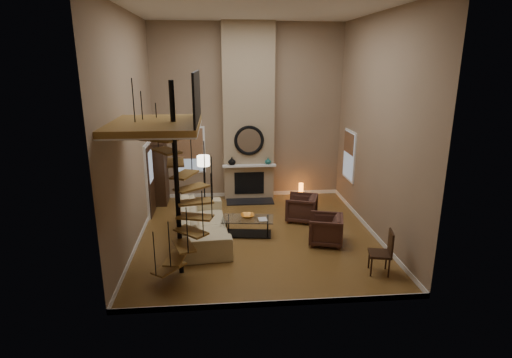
{
  "coord_description": "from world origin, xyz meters",
  "views": [
    {
      "loc": [
        -0.91,
        -9.82,
        4.39
      ],
      "look_at": [
        0.0,
        0.4,
        1.4
      ],
      "focal_mm": 28.84,
      "sensor_mm": 36.0,
      "label": 1
    }
  ],
  "objects": [
    {
      "name": "ceiling",
      "position": [
        0.0,
        0.0,
        5.5
      ],
      "size": [
        6.0,
        6.5,
        0.01
      ],
      "primitive_type": "cube",
      "color": "silver",
      "rests_on": "back_wall"
    },
    {
      "name": "side_chair",
      "position": [
        2.48,
        -2.21,
        0.53
      ],
      "size": [
        0.53,
        0.53,
        0.96
      ],
      "color": "black",
      "rests_on": "ground"
    },
    {
      "name": "book",
      "position": [
        0.1,
        -0.1,
        0.46
      ],
      "size": [
        0.23,
        0.3,
        0.03
      ],
      "primitive_type": "imported",
      "rotation": [
        0.0,
        0.0,
        0.05
      ],
      "color": "gray",
      "rests_on": "coffee_table"
    },
    {
      "name": "back_wall",
      "position": [
        0.0,
        3.25,
        2.75
      ],
      "size": [
        6.0,
        0.02,
        5.5
      ],
      "primitive_type": "cube",
      "color": "#90775C",
      "rests_on": "ground"
    },
    {
      "name": "baseboard_back",
      "position": [
        0.0,
        3.24,
        0.06
      ],
      "size": [
        6.0,
        0.02,
        0.12
      ],
      "primitive_type": "cube",
      "color": "white",
      "rests_on": "ground"
    },
    {
      "name": "floor_lamp",
      "position": [
        -1.41,
        1.92,
        1.41
      ],
      "size": [
        0.37,
        0.37,
        1.7
      ],
      "color": "black",
      "rests_on": "ground"
    },
    {
      "name": "ground",
      "position": [
        0.0,
        0.0,
        -0.01
      ],
      "size": [
        6.0,
        6.5,
        0.01
      ],
      "primitive_type": "cube",
      "color": "olive",
      "rests_on": "ground"
    },
    {
      "name": "hutch",
      "position": [
        -2.82,
        2.82,
        0.95
      ],
      "size": [
        0.43,
        0.91,
        2.03
      ],
      "primitive_type": "cube",
      "color": "black",
      "rests_on": "ground"
    },
    {
      "name": "front_wall",
      "position": [
        0.0,
        -3.25,
        2.75
      ],
      "size": [
        6.0,
        0.02,
        5.5
      ],
      "primitive_type": "cube",
      "color": "#90775C",
      "rests_on": "ground"
    },
    {
      "name": "entry_door",
      "position": [
        -2.95,
        1.8,
        1.05
      ],
      "size": [
        0.1,
        1.05,
        2.16
      ],
      "color": "white",
      "rests_on": "ground"
    },
    {
      "name": "mirror_disc",
      "position": [
        0.0,
        2.85,
        1.95
      ],
      "size": [
        0.8,
        0.01,
        0.8
      ],
      "primitive_type": "cylinder",
      "rotation": [
        1.57,
        0.0,
        0.0
      ],
      "color": "white",
      "rests_on": "chimney_breast"
    },
    {
      "name": "baseboard_front",
      "position": [
        0.0,
        -3.24,
        0.06
      ],
      "size": [
        6.0,
        0.02,
        0.12
      ],
      "primitive_type": "cube",
      "color": "white",
      "rests_on": "ground"
    },
    {
      "name": "left_wall",
      "position": [
        -3.0,
        0.0,
        2.75
      ],
      "size": [
        0.02,
        6.5,
        5.5
      ],
      "primitive_type": "cube",
      "color": "#90775C",
      "rests_on": "ground"
    },
    {
      "name": "spiral_stair",
      "position": [
        -1.78,
        -1.79,
        1.78
      ],
      "size": [
        1.47,
        1.47,
        4.06
      ],
      "color": "black",
      "rests_on": "ground"
    },
    {
      "name": "chimney_breast",
      "position": [
        0.0,
        3.06,
        2.75
      ],
      "size": [
        1.6,
        0.38,
        5.5
      ],
      "primitive_type": "cube",
      "color": "#9A8464",
      "rests_on": "ground"
    },
    {
      "name": "mantel",
      "position": [
        0.0,
        2.78,
        1.15
      ],
      "size": [
        1.7,
        0.18,
        0.06
      ],
      "primitive_type": "cube",
      "color": "white",
      "rests_on": "chimney_breast"
    },
    {
      "name": "armchair_near",
      "position": [
        1.41,
        0.9,
        0.35
      ],
      "size": [
        1.05,
        1.04,
        0.76
      ],
      "primitive_type": "imported",
      "rotation": [
        0.0,
        0.0,
        -1.91
      ],
      "color": "#492A22",
      "rests_on": "ground"
    },
    {
      "name": "hearth",
      "position": [
        0.0,
        2.57,
        0.02
      ],
      "size": [
        1.5,
        0.6,
        0.04
      ],
      "primitive_type": "cube",
      "color": "black",
      "rests_on": "ground"
    },
    {
      "name": "baseboard_left",
      "position": [
        -2.99,
        0.0,
        0.06
      ],
      "size": [
        0.02,
        6.5,
        0.12
      ],
      "primitive_type": "cube",
      "color": "white",
      "rests_on": "ground"
    },
    {
      "name": "vase_right",
      "position": [
        0.6,
        2.82,
        1.28
      ],
      "size": [
        0.2,
        0.2,
        0.21
      ],
      "primitive_type": "imported",
      "color": "#195A54",
      "rests_on": "mantel"
    },
    {
      "name": "sofa",
      "position": [
        -1.39,
        -0.01,
        0.4
      ],
      "size": [
        1.39,
        3.03,
        0.86
      ],
      "primitive_type": "imported",
      "rotation": [
        0.0,
        0.0,
        1.65
      ],
      "color": "#CCBC8E",
      "rests_on": "ground"
    },
    {
      "name": "accent_lamp",
      "position": [
        1.69,
        2.81,
        0.25
      ],
      "size": [
        0.15,
        0.15,
        0.52
      ],
      "primitive_type": "cylinder",
      "color": "orange",
      "rests_on": "ground"
    },
    {
      "name": "loft",
      "position": [
        -2.04,
        -1.8,
        3.24
      ],
      "size": [
        1.7,
        2.2,
        1.09
      ],
      "color": "olive",
      "rests_on": "left_wall"
    },
    {
      "name": "right_wall",
      "position": [
        3.0,
        0.0,
        2.75
      ],
      "size": [
        0.02,
        6.5,
        5.5
      ],
      "primitive_type": "cube",
      "color": "#90775C",
      "rests_on": "ground"
    },
    {
      "name": "window_right",
      "position": [
        2.97,
        2.0,
        1.63
      ],
      "size": [
        0.06,
        1.02,
        1.52
      ],
      "color": "white",
      "rests_on": "right_wall"
    },
    {
      "name": "bowl",
      "position": [
        -0.25,
        0.1,
        0.5
      ],
      "size": [
        0.36,
        0.36,
        0.09
      ],
      "primitive_type": "imported",
      "color": "orange",
      "rests_on": "coffee_table"
    },
    {
      "name": "coffee_table",
      "position": [
        -0.25,
        0.05,
        0.28
      ],
      "size": [
        1.39,
        0.83,
        0.48
      ],
      "color": "silver",
      "rests_on": "ground"
    },
    {
      "name": "baseboard_right",
      "position": [
        2.99,
        0.0,
        0.06
      ],
      "size": [
        0.02,
        6.5,
        0.12
      ],
      "primitive_type": "cube",
      "color": "white",
      "rests_on": "ground"
    },
    {
      "name": "window_back",
      "position": [
        -1.9,
        3.22,
        1.62
      ],
      "size": [
        1.02,
        0.06,
        1.52
      ],
      "color": "white",
      "rests_on": "back_wall"
    },
    {
      "name": "vase_left",
      "position": [
        -0.55,
        2.82,
        1.3
      ],
      "size": [
        0.24,
        0.24,
        0.25
      ],
      "primitive_type": "imported",
      "color": "black",
      "rests_on": "mantel"
    },
    {
      "name": "mirror_frame",
      "position": [
        0.0,
        2.84,
        1.95
      ],
      "size": [
        0.94,
        0.1,
        0.94
      ],
      "primitive_type": "torus",
      "rotation": [
        1.57,
        0.0,
        0.0
      ],
      "color": "black",
      "rests_on": "chimney_breast"
    },
    {
      "name": "armchair_far",
      "position": [
        1.71,
        -0.66,
        0.35
      ],
      "size": [
        1.0,
        0.98,
        0.74
      ],
      "primitive_type": "imported",
      "rotation": [
        0.0,
        0.0,
        -1.84
      ],
      "color": "#492A22",
      "rests_on": "ground"
    },
    {
      "name": "firebox",
      "position": [
        0.0,
        2.86,
        0.55
      ],
      "size": [
        0.95,
        0.02,
        0.72
      ],
      "primitive_type": "cube",
      "color": "black",
      "rests_on": "chimney_breast"
    }
  ]
}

